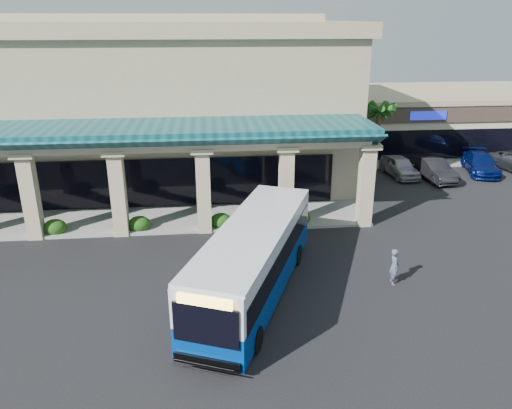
{
  "coord_description": "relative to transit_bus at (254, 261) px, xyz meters",
  "views": [
    {
      "loc": [
        -2.76,
        -20.4,
        11.08
      ],
      "look_at": [
        -0.35,
        3.23,
        2.2
      ],
      "focal_mm": 35.0,
      "sensor_mm": 36.0,
      "label": 1
    }
  ],
  "objects": [
    {
      "name": "car_silver",
      "position": [
        12.5,
        15.97,
        -0.83
      ],
      "size": [
        2.05,
        4.46,
        1.48
      ],
      "primitive_type": "imported",
      "rotation": [
        0.0,
        0.0,
        0.07
      ],
      "color": "#9E9DA7",
      "rests_on": "ground"
    },
    {
      "name": "ground",
      "position": [
        0.96,
        1.84,
        -1.58
      ],
      "size": [
        110.0,
        110.0,
        0.0
      ],
      "primitive_type": "plane",
      "color": "black"
    },
    {
      "name": "strip_mall",
      "position": [
        18.96,
        25.84,
        0.87
      ],
      "size": [
        22.5,
        12.5,
        4.9
      ],
      "primitive_type": null,
      "color": "beige",
      "rests_on": "ground"
    },
    {
      "name": "arcade",
      "position": [
        -7.04,
        8.64,
        1.27
      ],
      "size": [
        30.0,
        6.2,
        5.7
      ],
      "primitive_type": null,
      "color": "#0C424B",
      "rests_on": "ground"
    },
    {
      "name": "car_red",
      "position": [
        18.93,
        16.16,
        -0.84
      ],
      "size": [
        3.31,
        5.46,
        1.48
      ],
      "primitive_type": "imported",
      "rotation": [
        0.0,
        0.0,
        -0.26
      ],
      "color": "#051353",
      "rests_on": "ground"
    },
    {
      "name": "transit_bus",
      "position": [
        0.0,
        0.0,
        0.0
      ],
      "size": [
        6.67,
        11.44,
        3.15
      ],
      "primitive_type": null,
      "rotation": [
        0.0,
        0.0,
        -0.39
      ],
      "color": "#003490",
      "rests_on": "ground"
    },
    {
      "name": "palm_1",
      "position": [
        10.46,
        15.84,
        1.32
      ],
      "size": [
        2.4,
        2.4,
        5.8
      ],
      "primitive_type": null,
      "color": "#153F11",
      "rests_on": "ground"
    },
    {
      "name": "main_building",
      "position": [
        -7.04,
        17.84,
        4.1
      ],
      "size": [
        30.8,
        14.8,
        11.35
      ],
      "primitive_type": null,
      "color": "tan",
      "rests_on": "ground"
    },
    {
      "name": "broadleaf_tree",
      "position": [
        8.46,
        20.84,
        0.83
      ],
      "size": [
        2.6,
        2.6,
        4.81
      ],
      "primitive_type": null,
      "color": "#1C4710",
      "rests_on": "ground"
    },
    {
      "name": "pedestrian",
      "position": [
        6.25,
        0.33,
        -0.74
      ],
      "size": [
        0.43,
        0.63,
        1.67
      ],
      "primitive_type": "imported",
      "rotation": [
        0.0,
        0.0,
        1.52
      ],
      "color": "#4B5372",
      "rests_on": "ground"
    },
    {
      "name": "car_white",
      "position": [
        14.64,
        14.88,
        -0.81
      ],
      "size": [
        2.04,
        4.77,
        1.53
      ],
      "primitive_type": "imported",
      "rotation": [
        0.0,
        0.0,
        0.09
      ],
      "color": "black",
      "rests_on": "ground"
    },
    {
      "name": "palm_0",
      "position": [
        9.46,
        12.84,
        1.72
      ],
      "size": [
        2.4,
        2.4,
        6.6
      ],
      "primitive_type": null,
      "color": "#153F11",
      "rests_on": "ground"
    }
  ]
}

